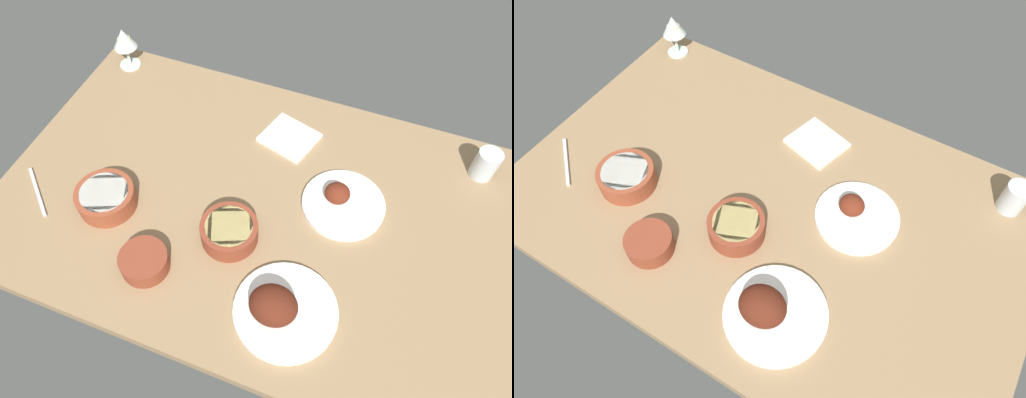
{
  "view_description": "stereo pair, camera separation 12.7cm",
  "coord_description": "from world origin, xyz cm",
  "views": [
    {
      "loc": [
        26.1,
        -67.06,
        110.92
      ],
      "look_at": [
        0.0,
        0.0,
        6.0
      ],
      "focal_mm": 33.32,
      "sensor_mm": 36.0,
      "label": 1
    },
    {
      "loc": [
        37.49,
        -61.43,
        110.92
      ],
      "look_at": [
        0.0,
        0.0,
        6.0
      ],
      "focal_mm": 33.32,
      "sensor_mm": 36.0,
      "label": 2
    }
  ],
  "objects": [
    {
      "name": "dining_table",
      "position": [
        0.0,
        0.0,
        2.0
      ],
      "size": [
        140.0,
        90.0,
        4.0
      ],
      "primitive_type": "cube",
      "color": "#937551",
      "rests_on": "ground"
    },
    {
      "name": "plate_near_viewer",
      "position": [
        16.36,
        -27.08,
        6.99
      ],
      "size": [
        24.68,
        24.68,
        9.36
      ],
      "color": "white",
      "rests_on": "dining_table"
    },
    {
      "name": "plate_center_main",
      "position": [
        21.74,
        7.77,
        5.53
      ],
      "size": [
        22.37,
        22.37,
        6.7
      ],
      "color": "white",
      "rests_on": "dining_table"
    },
    {
      "name": "bowl_pasta",
      "position": [
        -2.43,
        -12.44,
        7.2
      ],
      "size": [
        14.74,
        14.74,
        5.89
      ],
      "color": "brown",
      "rests_on": "dining_table"
    },
    {
      "name": "bowl_cream",
      "position": [
        -37.1,
        -14.74,
        7.14
      ],
      "size": [
        15.66,
        15.66,
        5.77
      ],
      "color": "brown",
      "rests_on": "dining_table"
    },
    {
      "name": "bowl_soup",
      "position": [
        -18.59,
        -27.62,
        6.79
      ],
      "size": [
        12.06,
        12.06,
        5.1
      ],
      "color": "brown",
      "rests_on": "dining_table"
    },
    {
      "name": "wine_glass",
      "position": [
        -60.08,
        37.21,
        13.93
      ],
      "size": [
        7.6,
        7.6,
        14.0
      ],
      "color": "silver",
      "rests_on": "dining_table"
    },
    {
      "name": "water_tumbler",
      "position": [
        55.44,
        32.36,
        8.4
      ],
      "size": [
        6.61,
        6.61,
        8.8
      ],
      "primitive_type": "cylinder",
      "color": "silver",
      "rests_on": "dining_table"
    },
    {
      "name": "folded_napkin",
      "position": [
        0.89,
        25.21,
        4.6
      ],
      "size": [
        18.19,
        17.05,
        1.2
      ],
      "primitive_type": "cube",
      "rotation": [
        0.0,
        0.0,
        -0.28
      ],
      "color": "white",
      "rests_on": "dining_table"
    },
    {
      "name": "fork_loose",
      "position": [
        -57.41,
        -18.5,
        4.4
      ],
      "size": [
        13.91,
        12.41,
        0.8
      ],
      "primitive_type": "cube",
      "rotation": [
        0.0,
        0.0,
        2.42
      ],
      "color": "silver",
      "rests_on": "dining_table"
    }
  ]
}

